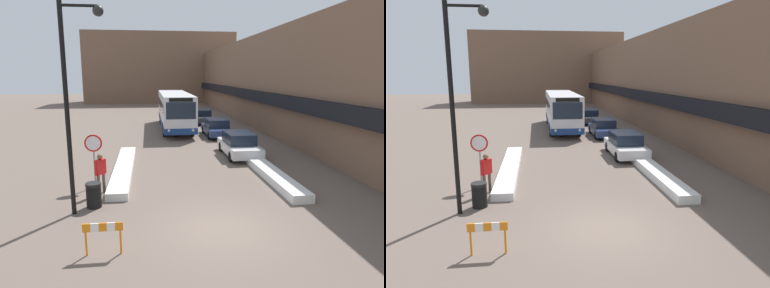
# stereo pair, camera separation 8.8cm
# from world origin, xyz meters

# --- Properties ---
(ground_plane) EXTENTS (160.00, 160.00, 0.00)m
(ground_plane) POSITION_xyz_m (0.00, 0.00, 0.00)
(ground_plane) COLOR #66564C
(building_row_right) EXTENTS (5.50, 60.00, 8.47)m
(building_row_right) POSITION_xyz_m (9.97, 24.00, 4.22)
(building_row_right) COLOR brown
(building_row_right) RESTS_ON ground_plane
(building_backdrop_far) EXTENTS (26.00, 8.00, 12.02)m
(building_backdrop_far) POSITION_xyz_m (0.00, 53.21, 6.01)
(building_backdrop_far) COLOR brown
(building_backdrop_far) RESTS_ON ground_plane
(snow_bank_left) EXTENTS (0.90, 8.80, 0.33)m
(snow_bank_left) POSITION_xyz_m (-3.60, 7.25, 0.16)
(snow_bank_left) COLOR silver
(snow_bank_left) RESTS_ON ground_plane
(snow_bank_right) EXTENTS (0.90, 9.52, 0.37)m
(snow_bank_right) POSITION_xyz_m (3.60, 6.38, 0.18)
(snow_bank_right) COLOR silver
(snow_bank_right) RESTS_ON ground_plane
(city_bus) EXTENTS (2.56, 12.01, 3.27)m
(city_bus) POSITION_xyz_m (0.12, 20.84, 1.79)
(city_bus) COLOR silver
(city_bus) RESTS_ON ground_plane
(parked_car_front) EXTENTS (1.86, 4.42, 1.45)m
(parked_car_front) POSITION_xyz_m (3.20, 9.84, 0.72)
(parked_car_front) COLOR silver
(parked_car_front) RESTS_ON ground_plane
(parked_car_middle) EXTENTS (1.89, 4.59, 1.40)m
(parked_car_middle) POSITION_xyz_m (3.20, 16.84, 0.70)
(parked_car_middle) COLOR navy
(parked_car_middle) RESTS_ON ground_plane
(parked_car_back) EXTENTS (1.82, 4.26, 1.40)m
(parked_car_back) POSITION_xyz_m (3.20, 24.37, 0.71)
(parked_car_back) COLOR #38383D
(parked_car_back) RESTS_ON ground_plane
(stop_sign) EXTENTS (0.76, 0.08, 2.37)m
(stop_sign) POSITION_xyz_m (-4.69, 4.87, 1.72)
(stop_sign) COLOR gray
(stop_sign) RESTS_ON ground_plane
(street_lamp) EXTENTS (1.46, 0.36, 7.26)m
(street_lamp) POSITION_xyz_m (-4.75, 1.86, 4.42)
(street_lamp) COLOR black
(street_lamp) RESTS_ON ground_plane
(pedestrian) EXTENTS (0.45, 0.49, 1.71)m
(pedestrian) POSITION_xyz_m (-4.31, 3.93, 1.03)
(pedestrian) COLOR brown
(pedestrian) RESTS_ON ground_plane
(trash_bin) EXTENTS (0.59, 0.59, 0.95)m
(trash_bin) POSITION_xyz_m (-4.38, 2.41, 0.48)
(trash_bin) COLOR black
(trash_bin) RESTS_ON ground_plane
(construction_barricade) EXTENTS (1.10, 0.06, 0.94)m
(construction_barricade) POSITION_xyz_m (-3.59, -1.20, 0.67)
(construction_barricade) COLOR orange
(construction_barricade) RESTS_ON ground_plane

